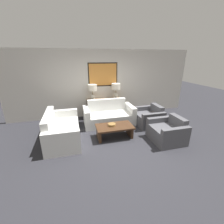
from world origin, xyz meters
TOP-DOWN VIEW (x-y plane):
  - ground_plane at (0.00, 0.00)m, footprint 20.00×20.00m
  - back_wall at (0.00, 2.51)m, footprint 7.52×0.12m
  - console_table at (0.00, 2.24)m, footprint 1.43×0.39m
  - table_lamp_left at (-0.48, 2.24)m, footprint 0.36×0.36m
  - table_lamp_right at (0.48, 2.24)m, footprint 0.36×0.36m
  - couch_by_back_wall at (0.00, 1.53)m, footprint 1.82×0.92m
  - couch_by_side at (-1.64, 0.74)m, footprint 0.92×1.82m
  - coffee_table at (-0.08, 0.45)m, footprint 1.12×0.63m
  - decorative_bowl at (-0.15, 0.49)m, footprint 0.24×0.24m
  - armchair_near_back_wall at (1.38, 1.02)m, footprint 0.85×0.94m
  - armchair_near_camera at (1.38, -0.13)m, footprint 0.85×0.94m

SIDE VIEW (x-z plane):
  - ground_plane at x=0.00m, z-range 0.00..0.00m
  - armchair_near_back_wall at x=1.38m, z-range -0.09..0.64m
  - armchair_near_camera at x=1.38m, z-range -0.09..0.64m
  - coffee_table at x=-0.08m, z-range 0.09..0.48m
  - couch_by_back_wall at x=0.00m, z-range -0.14..0.72m
  - couch_by_side at x=-1.64m, z-range -0.14..0.72m
  - console_table at x=0.00m, z-range 0.00..0.76m
  - decorative_bowl at x=-0.15m, z-range 0.39..0.45m
  - table_lamp_left at x=-0.48m, z-range 0.88..1.48m
  - table_lamp_right at x=0.48m, z-range 0.88..1.48m
  - back_wall at x=0.00m, z-range 0.01..2.66m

